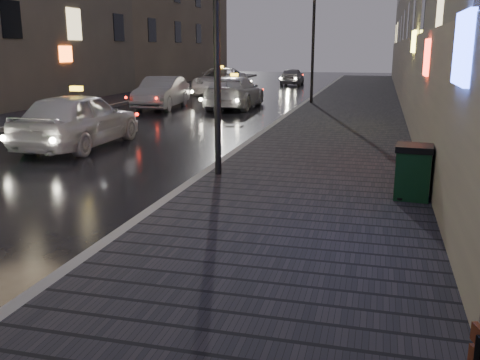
% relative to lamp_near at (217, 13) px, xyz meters
% --- Properties ---
extents(sidewalk, '(4.60, 58.00, 0.15)m').
position_rel_lamp_near_xyz_m(sidewalk, '(2.05, 15.00, -3.41)').
color(sidewalk, black).
rests_on(sidewalk, ground).
extents(curb, '(0.20, 58.00, 0.15)m').
position_rel_lamp_near_xyz_m(curb, '(-0.35, 15.00, -3.41)').
color(curb, slate).
rests_on(curb, ground).
extents(sidewalk_far, '(2.40, 58.00, 0.15)m').
position_rel_lamp_near_xyz_m(sidewalk_far, '(-10.55, 15.00, -3.41)').
color(sidewalk_far, black).
rests_on(sidewalk_far, ground).
extents(curb_far, '(0.20, 58.00, 0.15)m').
position_rel_lamp_near_xyz_m(curb_far, '(-9.25, 15.00, -3.41)').
color(curb_far, slate).
rests_on(curb_far, ground).
extents(building_far_c, '(6.00, 22.00, 11.00)m').
position_rel_lamp_near_xyz_m(building_far_c, '(-15.35, 33.00, 2.01)').
color(building_far_c, '#6B6051').
rests_on(building_far_c, ground).
extents(lamp_near, '(0.36, 0.36, 5.28)m').
position_rel_lamp_near_xyz_m(lamp_near, '(0.00, 0.00, 0.00)').
color(lamp_near, black).
rests_on(lamp_near, sidewalk).
extents(lamp_far, '(0.36, 0.36, 5.28)m').
position_rel_lamp_near_xyz_m(lamp_far, '(0.00, 16.00, 0.00)').
color(lamp_far, black).
rests_on(lamp_far, sidewalk).
extents(trash_bin, '(0.69, 0.69, 0.98)m').
position_rel_lamp_near_xyz_m(trash_bin, '(3.95, -0.96, -2.84)').
color(trash_bin, black).
rests_on(trash_bin, sidewalk).
extents(taxi_near, '(1.97, 4.76, 1.61)m').
position_rel_lamp_near_xyz_m(taxi_near, '(-5.05, 2.86, -2.68)').
color(taxi_near, silver).
rests_on(taxi_near, ground).
extents(car_left_mid, '(1.96, 4.62, 1.48)m').
position_rel_lamp_near_xyz_m(car_left_mid, '(-6.73, 13.00, -2.75)').
color(car_left_mid, '#94949B').
rests_on(car_left_mid, ground).
extents(taxi_mid, '(2.21, 5.21, 1.50)m').
position_rel_lamp_near_xyz_m(taxi_mid, '(-3.44, 14.04, -2.74)').
color(taxi_mid, silver).
rests_on(taxi_mid, ground).
extents(taxi_far, '(3.11, 5.96, 1.60)m').
position_rel_lamp_near_xyz_m(taxi_far, '(-6.35, 21.54, -2.69)').
color(taxi_far, '#BCBBC2').
rests_on(taxi_far, ground).
extents(car_far, '(1.68, 3.91, 1.32)m').
position_rel_lamp_near_xyz_m(car_far, '(-3.31, 30.61, -2.83)').
color(car_far, gray).
rests_on(car_far, ground).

